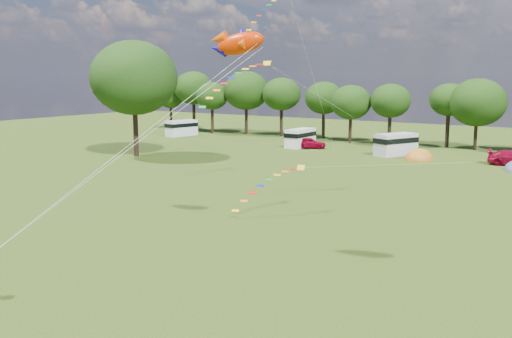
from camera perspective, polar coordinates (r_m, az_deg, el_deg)
The scene contains 12 objects.
ground_plane at distance 28.07m, azimuth -9.20°, elevation -10.35°, with size 180.00×180.00×0.00m, color black.
tree_line at distance 75.43m, azimuth 23.88°, elevation 6.31°, with size 102.98×10.98×10.27m.
big_tree at distance 67.43m, azimuth -12.12°, elevation 8.90°, with size 10.00×10.00×13.28m.
car_a at distance 73.69m, azimuth 5.35°, elevation 2.63°, with size 1.70×4.31×1.44m, color maroon.
campervan_a at distance 88.85m, azimuth -7.46°, elevation 4.13°, with size 2.96×5.24×2.42m.
campervan_b at distance 74.78m, azimuth 4.45°, elevation 3.18°, with size 2.17×4.92×2.39m.
campervan_c at distance 68.91m, azimuth 13.81°, elevation 2.47°, with size 4.23×5.70×2.57m.
tent_orange at distance 66.06m, azimuth 15.99°, elevation 0.90°, with size 3.24×3.54×2.53m.
fish_kite at distance 30.76m, azimuth -1.99°, elevation 12.43°, with size 3.30×1.76×1.72m.
streamer_kite_a at distance 58.78m, azimuth 1.18°, elevation 15.53°, with size 3.30×5.43×5.74m.
streamer_kite_b at distance 47.41m, azimuth -1.60°, elevation 9.23°, with size 4.36×4.61×3.83m.
streamer_kite_c at distance 38.80m, azimuth 1.89°, elevation -1.16°, with size 3.09×4.78×2.77m.
Camera 1 is at (18.06, -19.29, 9.47)m, focal length 40.00 mm.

